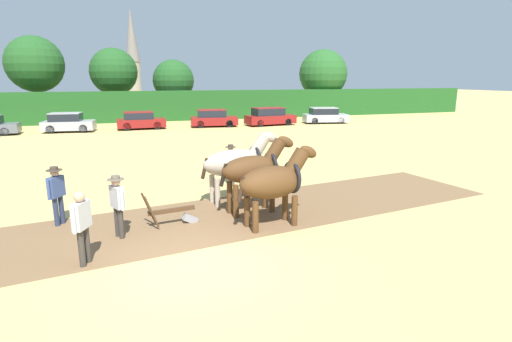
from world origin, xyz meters
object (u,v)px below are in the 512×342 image
object	(u,v)px
plow	(176,214)
farmer_at_plow	(117,202)
church_spire	(133,55)
draft_horse_lead_right	(254,169)
parked_car_right	(270,117)
parked_car_center_right	(213,118)
tree_far_left	(35,64)
draft_horse_lead_left	(275,181)
draft_horse_trail_left	(237,162)
farmer_onlooker_right	(57,191)
tree_left	(114,72)
farmer_onlooker_left	(82,222)
parked_car_center	(140,121)
farmer_beside_team	(231,162)
tree_center	(323,74)
parked_car_center_left	(68,123)
parked_car_far_right	(325,116)
tree_center_left	(173,81)

from	to	relation	value
plow	farmer_at_plow	xyz separation A→B (m)	(-1.57, -0.49, 0.69)
church_spire	draft_horse_lead_right	size ratio (longest dim) A/B	5.62
parked_car_right	parked_car_center_right	bearing A→B (deg)	167.02
tree_far_left	parked_car_center_right	distance (m)	18.57
draft_horse_lead_left	draft_horse_trail_left	size ratio (longest dim) A/B	0.91
farmer_at_plow	church_spire	bearing A→B (deg)	61.50
farmer_onlooker_right	draft_horse_lead_left	bearing A→B (deg)	14.69
tree_far_left	tree_left	bearing A→B (deg)	8.13
church_spire	farmer_onlooker_left	distance (m)	59.91
parked_car_center	parked_car_center_right	size ratio (longest dim) A/B	0.93
draft_horse_lead_right	draft_horse_trail_left	bearing A→B (deg)	90.00
draft_horse_lead_right	farmer_at_plow	world-z (taller)	draft_horse_lead_right
draft_horse_lead_left	farmer_beside_team	bearing A→B (deg)	82.61
farmer_beside_team	tree_left	bearing A→B (deg)	67.98
tree_center	parked_car_center	bearing A→B (deg)	-158.72
farmer_onlooker_left	parked_car_center_left	world-z (taller)	farmer_onlooker_left
farmer_at_plow	parked_car_far_right	xyz separation A→B (m)	(18.52, 23.25, -0.29)
parked_car_right	farmer_at_plow	bearing A→B (deg)	-125.17
parked_car_center_right	farmer_beside_team	bearing A→B (deg)	-93.59
tree_far_left	parked_car_center	size ratio (longest dim) A/B	2.07
farmer_beside_team	farmer_onlooker_right	size ratio (longest dim) A/B	0.95
tree_center	parked_car_center_left	world-z (taller)	tree_center
tree_center_left	parked_car_right	world-z (taller)	tree_center_left
parked_car_center_left	parked_car_center_right	distance (m)	11.72
parked_car_center_right	parked_car_center	bearing A→B (deg)	-175.18
draft_horse_trail_left	farmer_onlooker_right	xyz separation A→B (m)	(-5.58, -0.59, -0.35)
church_spire	farmer_onlooker_left	bearing A→B (deg)	-93.19
draft_horse_trail_left	farmer_at_plow	xyz separation A→B (m)	(-3.91, -2.15, -0.37)
draft_horse_lead_left	farmer_at_plow	size ratio (longest dim) A/B	1.54
draft_horse_lead_right	farmer_beside_team	distance (m)	3.44
draft_horse_trail_left	farmer_beside_team	bearing A→B (deg)	73.46
tree_center	farmer_onlooker_left	bearing A→B (deg)	-125.05
church_spire	plow	world-z (taller)	church_spire
farmer_at_plow	parked_car_far_right	bearing A→B (deg)	25.49
tree_center_left	church_spire	size ratio (longest dim) A/B	0.41
plow	farmer_onlooker_right	bearing A→B (deg)	153.91
farmer_onlooker_right	parked_car_center_left	xyz separation A→B (m)	(-2.17, 22.43, -0.29)
draft_horse_trail_left	farmer_at_plow	world-z (taller)	draft_horse_trail_left
draft_horse_lead_right	farmer_at_plow	distance (m)	4.20
plow	parked_car_center_right	xyz separation A→B (m)	(6.31, 23.40, 0.41)
church_spire	farmer_onlooker_right	distance (m)	57.00
church_spire	parked_car_right	bearing A→B (deg)	-73.34
parked_car_center_left	church_spire	bearing A→B (deg)	86.10
draft_horse_lead_right	parked_car_center_right	size ratio (longest dim) A/B	0.63
tree_far_left	draft_horse_lead_right	bearing A→B (deg)	-70.74
farmer_onlooker_left	parked_car_center_right	size ratio (longest dim) A/B	0.41
tree_center_left	tree_center	world-z (taller)	tree_center
parked_car_center_left	parked_car_right	distance (m)	16.80
tree_center	church_spire	distance (m)	32.90
church_spire	parked_car_center	xyz separation A→B (m)	(-0.86, -33.88, -7.07)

